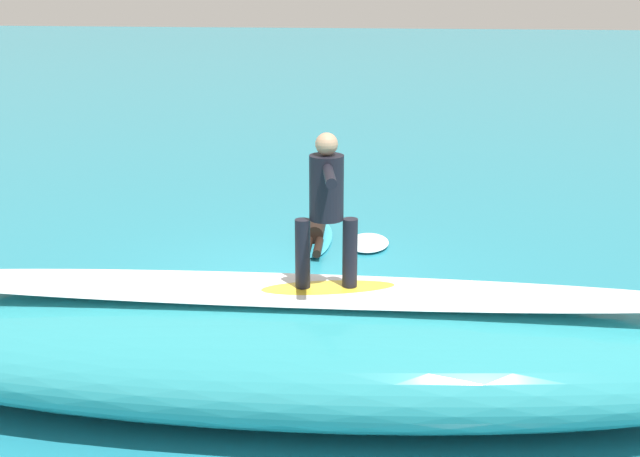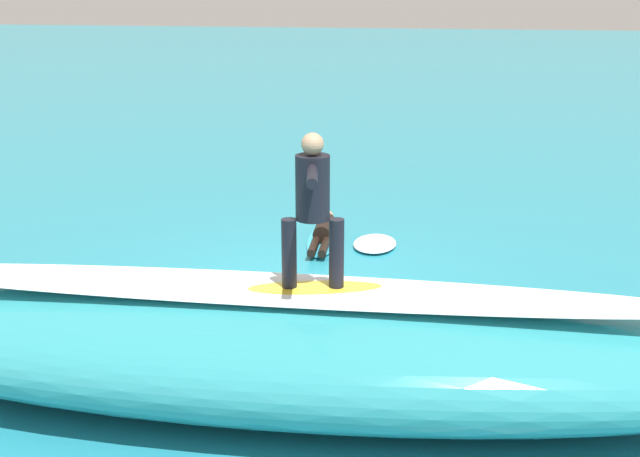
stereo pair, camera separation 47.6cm
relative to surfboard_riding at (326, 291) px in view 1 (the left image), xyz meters
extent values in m
plane|color=teal|center=(0.82, -2.95, -1.17)|extent=(120.00, 120.00, 0.00)
ellipsoid|color=teal|center=(0.36, 0.01, -0.61)|extent=(9.94, 2.78, 1.13)
ellipsoid|color=white|center=(0.36, 0.01, 0.00)|extent=(8.41, 1.13, 0.08)
ellipsoid|color=yellow|center=(0.00, 0.00, 0.00)|extent=(2.17, 0.89, 0.09)
cylinder|color=black|center=(0.22, 0.04, 0.38)|extent=(0.14, 0.14, 0.67)
cylinder|color=black|center=(-0.22, -0.04, 0.38)|extent=(0.14, 0.14, 0.67)
cylinder|color=black|center=(0.00, 0.00, 1.01)|extent=(0.37, 0.37, 0.60)
sphere|color=tan|center=(0.00, 0.00, 1.42)|extent=(0.21, 0.21, 0.21)
cylinder|color=black|center=(-0.07, 0.42, 1.22)|extent=(0.19, 0.55, 0.10)
cylinder|color=black|center=(0.07, -0.42, 1.22)|extent=(0.19, 0.55, 0.10)
ellipsoid|color=#33B2D1|center=(0.72, -5.04, -1.14)|extent=(0.60, 1.93, 0.06)
cylinder|color=black|center=(0.72, -5.04, -0.97)|extent=(0.32, 0.80, 0.28)
sphere|color=tan|center=(0.75, -5.52, -0.92)|extent=(0.20, 0.20, 0.20)
cylinder|color=black|center=(0.61, -4.33, -1.05)|extent=(0.16, 0.66, 0.12)
cylinder|color=black|center=(0.77, -4.32, -1.05)|extent=(0.16, 0.66, 0.12)
ellipsoid|color=white|center=(-0.11, -0.47, -1.11)|extent=(0.64, 0.69, 0.13)
ellipsoid|color=white|center=(-0.11, -4.85, -1.13)|extent=(0.69, 0.98, 0.10)
camera|label=1|loc=(-0.78, 6.97, 2.83)|focal=44.49mm
camera|label=2|loc=(-1.25, 6.90, 2.83)|focal=44.49mm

